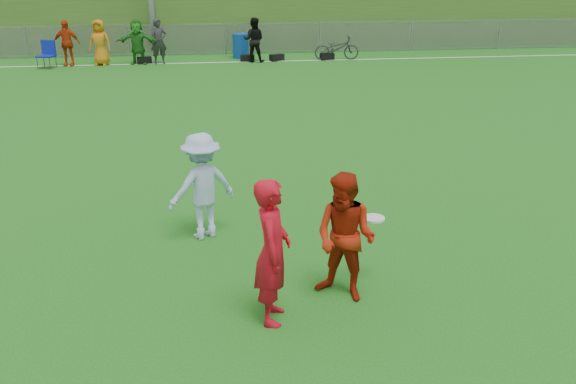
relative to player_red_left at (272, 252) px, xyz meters
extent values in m
plane|color=#1E6515|center=(0.18, 0.66, -0.90)|extent=(120.00, 120.00, 0.00)
cube|color=white|center=(0.18, 18.66, -0.90)|extent=(60.00, 0.10, 0.01)
cube|color=gray|center=(0.18, 20.66, -0.30)|extent=(58.00, 0.02, 1.20)
cube|color=gray|center=(0.18, 20.66, 0.35)|extent=(58.00, 0.04, 0.04)
imported|color=red|center=(-5.86, 18.66, -0.05)|extent=(1.04, 0.53, 1.69)
imported|color=orange|center=(-4.63, 18.66, -0.05)|extent=(0.93, 0.71, 1.69)
imported|color=#247B20|center=(-3.24, 18.66, -0.05)|extent=(1.61, 0.64, 1.69)
imported|color=#28292B|center=(-2.44, 18.66, -0.05)|extent=(0.68, 0.51, 1.69)
imported|color=black|center=(1.21, 18.66, -0.05)|extent=(0.95, 0.82, 1.69)
cube|color=black|center=(-3.04, 18.76, -0.77)|extent=(0.59, 0.37, 0.26)
cube|color=black|center=(0.95, 18.76, -0.77)|extent=(0.57, 0.33, 0.26)
cube|color=black|center=(2.12, 18.76, -0.77)|extent=(0.62, 0.48, 0.26)
cube|color=black|center=(4.14, 18.76, -0.77)|extent=(0.58, 0.34, 0.26)
imported|color=red|center=(0.00, 0.00, 0.00)|extent=(0.53, 0.72, 1.80)
imported|color=#A8200B|center=(0.96, 0.41, -0.06)|extent=(1.03, 1.00, 1.68)
imported|color=#ACC7EF|center=(-0.82, 2.50, -0.07)|extent=(1.24, 1.02, 1.66)
cylinder|color=white|center=(1.41, 0.77, 0.02)|extent=(0.29, 0.29, 0.03)
cylinder|color=#0D3D94|center=(0.75, 19.66, -0.42)|extent=(0.66, 0.66, 0.97)
cube|color=#0E1F9F|center=(-6.56, 18.20, -0.46)|extent=(0.68, 0.68, 0.06)
cube|color=#0E1F9F|center=(-6.49, 18.46, -0.18)|extent=(0.55, 0.19, 0.55)
imported|color=#29282B|center=(4.51, 18.69, -0.44)|extent=(1.79, 0.66, 0.93)
camera|label=1|loc=(-0.67, -6.72, 3.34)|focal=40.00mm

